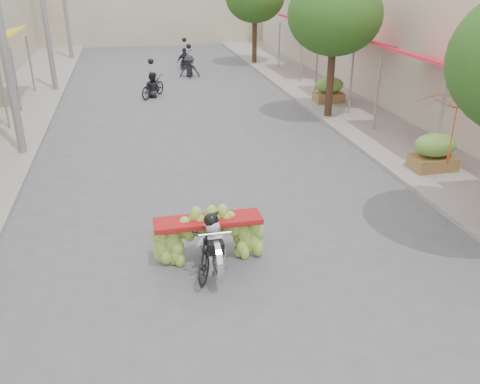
# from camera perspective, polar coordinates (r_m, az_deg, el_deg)

# --- Properties ---
(sidewalk_right) EXTENTS (4.00, 60.00, 0.12)m
(sidewalk_right) POSITION_cam_1_polar(r_m,az_deg,el_deg) (21.66, 12.83, 9.20)
(sidewalk_right) COLOR gray
(sidewalk_right) RESTS_ON ground
(utility_pole_far) EXTENTS (0.60, 0.24, 8.00)m
(utility_pole_far) POSITION_cam_1_polar(r_m,az_deg,el_deg) (25.25, -21.29, 19.44)
(utility_pole_far) COLOR slate
(utility_pole_far) RESTS_ON ground
(street_tree_mid) EXTENTS (3.40, 3.40, 5.25)m
(street_tree_mid) POSITION_cam_1_polar(r_m,az_deg,el_deg) (19.50, 10.61, 18.93)
(street_tree_mid) COLOR #3A2719
(street_tree_mid) RESTS_ON ground
(produce_crate_mid) EXTENTS (1.20, 0.88, 1.16)m
(produce_crate_mid) POSITION_cam_1_polar(r_m,az_deg,el_deg) (15.24, 21.02, 4.52)
(produce_crate_mid) COLOR brown
(produce_crate_mid) RESTS_ON ground
(produce_crate_far) EXTENTS (1.20, 0.88, 1.16)m
(produce_crate_far) POSITION_cam_1_polar(r_m,az_deg,el_deg) (22.09, 9.98, 11.46)
(produce_crate_far) COLOR brown
(produce_crate_far) RESTS_ON ground
(banana_motorbike) EXTENTS (2.20, 1.93, 2.09)m
(banana_motorbike) POSITION_cam_1_polar(r_m,az_deg,el_deg) (9.75, -3.37, -4.82)
(banana_motorbike) COLOR black
(banana_motorbike) RESTS_ON ground
(market_umbrella) EXTENTS (2.80, 2.80, 1.92)m
(market_umbrella) POSITION_cam_1_polar(r_m,az_deg,el_deg) (13.91, 23.66, 10.31)
(market_umbrella) COLOR #AB3916
(market_umbrella) RESTS_ON ground
(pedestrian) EXTENTS (0.84, 0.59, 1.57)m
(pedestrian) POSITION_cam_1_polar(r_m,az_deg,el_deg) (22.51, 9.14, 12.26)
(pedestrian) COLOR white
(pedestrian) RESTS_ON ground
(bg_motorbike_a) EXTENTS (1.46, 1.75, 1.95)m
(bg_motorbike_a) POSITION_cam_1_polar(r_m,az_deg,el_deg) (23.37, -9.85, 12.21)
(bg_motorbike_a) COLOR black
(bg_motorbike_a) RESTS_ON ground
(bg_motorbike_b) EXTENTS (1.08, 1.58, 1.95)m
(bg_motorbike_b) POSITION_cam_1_polar(r_m,az_deg,el_deg) (27.61, -5.73, 14.51)
(bg_motorbike_b) COLOR black
(bg_motorbike_b) RESTS_ON ground
(bg_motorbike_c) EXTENTS (1.22, 1.79, 1.95)m
(bg_motorbike_c) POSITION_cam_1_polar(r_m,az_deg,el_deg) (30.20, -6.23, 15.14)
(bg_motorbike_c) COLOR black
(bg_motorbike_c) RESTS_ON ground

